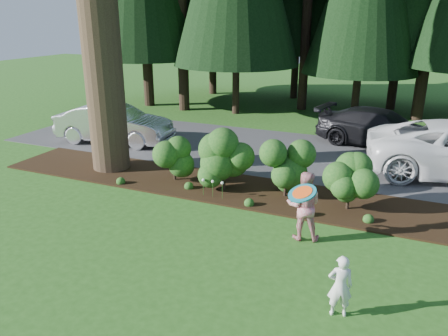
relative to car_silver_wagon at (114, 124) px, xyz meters
name	(u,v)px	position (x,y,z in m)	size (l,w,h in m)	color
ground	(183,237)	(6.43, -6.09, -0.82)	(80.00, 80.00, 0.00)	#255418
mulch_bed	(233,189)	(6.43, -2.84, -0.79)	(16.00, 2.50, 0.05)	black
driveway	(274,151)	(6.43, 1.41, -0.80)	(22.00, 6.00, 0.03)	#38383A
shrub_row	(257,169)	(7.20, -2.95, -0.01)	(6.53, 1.60, 1.61)	#154615
lily_cluster	(213,182)	(6.13, -3.69, -0.32)	(0.69, 0.09, 0.57)	#154615
car_silver_wagon	(114,124)	(0.00, 0.00, 0.00)	(1.67, 4.78, 1.57)	silver
car_dark_suv	(380,128)	(10.09, 3.71, -0.05)	(2.06, 5.07, 1.47)	black
child	(340,286)	(10.34, -7.54, -0.23)	(0.43, 0.28, 1.18)	white
adult	(304,206)	(9.08, -5.02, 0.02)	(0.81, 0.63, 1.67)	#B21731
frisbee	(302,193)	(9.59, -7.60, 1.42)	(0.51, 0.47, 0.29)	#176F80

